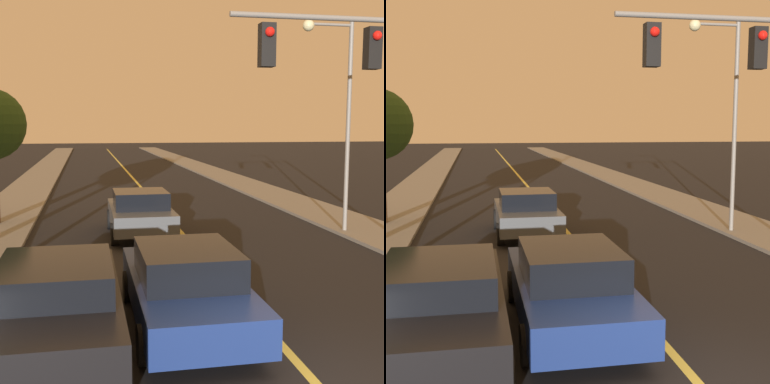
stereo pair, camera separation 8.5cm
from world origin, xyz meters
TOP-DOWN VIEW (x-y plane):
  - road_surface at (0.00, 36.00)m, footprint 9.88×80.00m
  - sidewalk_left at (-6.19, 36.00)m, footprint 2.50×80.00m
  - sidewalk_right at (6.19, 36.00)m, footprint 2.50×80.00m
  - car_near_lane_front at (-1.38, 2.96)m, footprint 1.99×4.79m
  - car_near_lane_second at (-1.38, 10.97)m, footprint 2.02×4.22m
  - car_outer_lane_front at (-3.56, 2.16)m, footprint 2.04×4.85m
  - streetlamp_right at (4.89, 10.00)m, footprint 1.71×0.36m

SIDE VIEW (x-z plane):
  - road_surface at x=0.00m, z-range 0.00..0.01m
  - sidewalk_left at x=-6.19m, z-range 0.00..0.12m
  - sidewalk_right at x=6.19m, z-range 0.00..0.12m
  - car_near_lane_front at x=-1.38m, z-range 0.01..1.49m
  - car_near_lane_second at x=-1.38m, z-range 0.03..1.51m
  - car_outer_lane_front at x=-3.56m, z-range 0.03..1.57m
  - streetlamp_right at x=4.89m, z-range 1.10..7.82m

